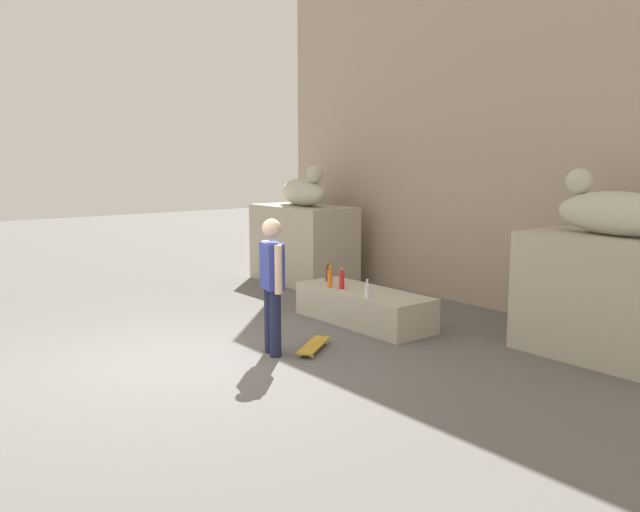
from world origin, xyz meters
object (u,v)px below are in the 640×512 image
statue_reclining_right (615,211)px  bottle_brown (328,273)px  statue_reclining_left (304,191)px  bottle_clear (367,290)px  skateboard (314,345)px  bottle_orange (330,278)px  bottle_red (342,280)px  skater (272,280)px

statue_reclining_right → bottle_brown: statue_reclining_right is taller
statue_reclining_left → statue_reclining_right: 6.08m
bottle_clear → statue_reclining_left: bearing=156.7°
skateboard → bottle_orange: 1.68m
skateboard → bottle_brown: (-1.48, 1.42, 0.55)m
bottle_red → bottle_brown: bearing=160.4°
bottle_clear → skateboard: bearing=-78.8°
skateboard → statue_reclining_right: bearing=101.9°
bottle_orange → bottle_clear: bottle_orange is taller
skater → bottle_orange: 1.89m
bottle_brown → bottle_red: 0.62m
statue_reclining_right → bottle_brown: (-3.89, -1.17, -1.15)m
statue_reclining_left → skater: 4.72m
statue_reclining_left → bottle_orange: size_ratio=5.14×
skateboard → bottle_red: bottle_red is taller
bottle_orange → statue_reclining_left: bearing=150.9°
skateboard → bottle_red: bearing=-178.5°
statue_reclining_left → bottle_brown: statue_reclining_left is taller
statue_reclining_left → statue_reclining_right: size_ratio=1.02×
bottle_red → skateboard: bearing=-53.4°
skateboard → bottle_orange: bottle_orange is taller
skater → bottle_clear: 1.62m
skateboard → bottle_clear: size_ratio=2.96×
statue_reclining_left → bottle_red: size_ratio=5.57×
skateboard → bottle_clear: (-0.22, 1.09, 0.53)m
skater → bottle_brown: (-1.30, 1.91, -0.31)m
bottle_orange → bottle_clear: bearing=-3.5°
statue_reclining_left → bottle_brown: size_ratio=5.65×
bottle_orange → skateboard: bearing=-46.3°
bottle_clear → bottle_brown: bearing=165.5°
statue_reclining_right → skateboard: size_ratio=2.15×
statue_reclining_right → bottle_clear: statue_reclining_right is taller
statue_reclining_left → skateboard: (3.67, -2.58, -1.70)m
skater → bottle_clear: size_ratio=6.42×
skateboard → bottle_clear: bottle_clear is taller
bottle_brown → bottle_clear: size_ratio=1.15×
statue_reclining_left → bottle_brown: bearing=-15.5°
statue_reclining_right → skateboard: statue_reclining_right is taller
statue_reclining_left → bottle_brown: (2.18, -1.16, -1.15)m
statue_reclining_left → bottle_orange: (2.58, -1.44, -1.14)m
bottle_red → statue_reclining_left: bearing=153.7°
bottle_red → skater: bearing=-67.1°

